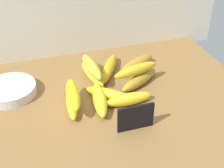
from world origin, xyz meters
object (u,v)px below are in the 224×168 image
fruit_bowl (10,90)px  banana_5 (140,80)px  banana_9 (73,94)px  chalkboard_sign (136,118)px  banana_8 (136,70)px  banana_1 (109,69)px  banana_3 (110,95)px  banana_4 (129,99)px  banana_2 (137,64)px  banana_0 (92,75)px  banana_10 (92,67)px  banana_6 (100,99)px  banana_7 (72,104)px

fruit_bowl → banana_5: (44.01, -7.92, 0.42)cm
fruit_bowl → banana_9: size_ratio=1.08×
chalkboard_sign → banana_5: 23.06cm
banana_8 → banana_1: bearing=124.6°
banana_3 → banana_4: size_ratio=1.12×
banana_8 → banana_2: bearing=64.8°
banana_0 → banana_10: banana_10 is taller
banana_2 → banana_9: banana_9 is taller
banana_6 → banana_9: bearing=175.2°
banana_10 → banana_0: bearing=76.0°
banana_0 → banana_1: (6.92, 1.76, 0.23)cm
banana_1 → chalkboard_sign: bearing=-92.8°
fruit_bowl → banana_5: size_ratio=0.96×
banana_2 → banana_6: 26.40cm
banana_7 → banana_9: (0.68, -0.20, 3.75)cm
fruit_bowl → banana_1: bearing=4.2°
banana_4 → banana_6: bearing=164.3°
banana_6 → fruit_bowl: bearing=151.8°
banana_2 → banana_5: banana_2 is taller
banana_2 → banana_6: (-19.86, -17.39, 0.00)cm
banana_2 → banana_10: 19.13cm
banana_4 → fruit_bowl: bearing=154.7°
banana_2 → banana_7: bearing=-150.3°
banana_1 → banana_8: 12.63cm
banana_8 → banana_10: 15.70cm
banana_1 → banana_5: size_ratio=1.12×
banana_5 → banana_0: bearing=149.7°
banana_0 → fruit_bowl: bearing=-178.3°
chalkboard_sign → banana_8: (8.32, 21.57, 2.14)cm
banana_2 → banana_4: size_ratio=1.06×
banana_0 → banana_6: 15.69cm
banana_2 → banana_3: bearing=-135.1°
banana_4 → banana_7: bearing=169.2°
banana_5 → banana_7: bearing=-167.0°
banana_5 → banana_9: size_ratio=1.13×
banana_0 → banana_5: 17.42cm
banana_0 → banana_6: (-1.48, -15.62, 0.39)cm
banana_0 → banana_8: 16.49cm
banana_3 → banana_8: (11.13, 5.86, 4.09)cm
banana_4 → banana_3: bearing=139.8°
banana_2 → banana_1: bearing=-179.9°
banana_10 → banana_7: bearing=-126.8°
banana_4 → banana_5: (7.44, 9.38, 0.07)cm
banana_2 → banana_10: bearing=-171.7°
fruit_bowl → banana_0: bearing=1.7°
banana_4 → banana_6: banana_6 is taller
banana_1 → banana_9: banana_9 is taller
banana_3 → banana_9: banana_9 is taller
banana_10 → banana_6: bearing=-94.9°
banana_5 → banana_8: banana_8 is taller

